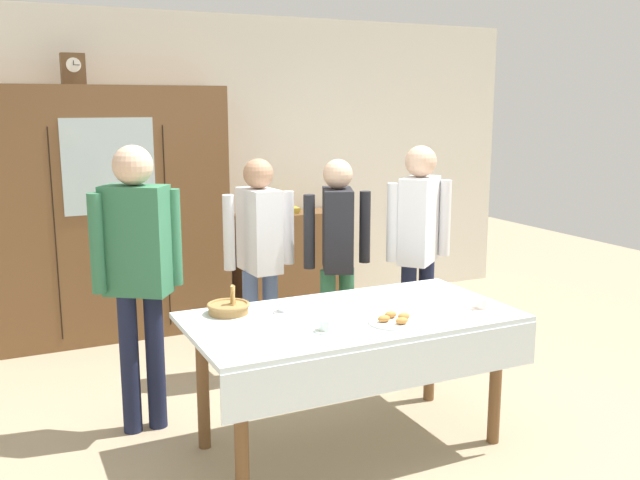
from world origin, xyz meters
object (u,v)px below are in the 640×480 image
mantel_clock (73,69)px  person_behind_table_left (259,247)px  tea_cup_center (285,308)px  spoon_far_left (342,298)px  spoon_far_right (388,307)px  bookshelf_low (290,262)px  person_near_right_end (337,246)px  tea_cup_far_left (326,326)px  wall_cabinet (107,215)px  bread_basket (229,307)px  pastry_plate (395,320)px  book_stack (289,210)px  tea_cup_mid_right (482,305)px  person_beside_shelf (419,237)px  dining_table (354,334)px  person_by_cabinet (137,260)px

mantel_clock → person_behind_table_left: mantel_clock is taller
tea_cup_center → spoon_far_left: 0.44m
spoon_far_right → person_behind_table_left: bearing=105.9°
bookshelf_low → person_near_right_end: 1.66m
tea_cup_far_left → person_behind_table_left: 1.44m
wall_cabinet → bread_basket: size_ratio=8.62×
pastry_plate → spoon_far_left: bearing=93.6°
book_stack → spoon_far_left: book_stack is taller
mantel_clock → tea_cup_mid_right: 3.60m
bookshelf_low → person_behind_table_left: bearing=-120.4°
pastry_plate → spoon_far_right: (0.12, 0.27, -0.01)m
tea_cup_center → pastry_plate: tea_cup_center is taller
person_beside_shelf → person_near_right_end: (-0.53, 0.23, -0.06)m
wall_cabinet → person_near_right_end: size_ratio=1.34×
mantel_clock → pastry_plate: size_ratio=0.86×
tea_cup_far_left → tea_cup_center: bearing=99.2°
bookshelf_low → wall_cabinet: bearing=-178.2°
pastry_plate → person_near_right_end: size_ratio=0.18×
mantel_clock → tea_cup_far_left: mantel_clock is taller
wall_cabinet → mantel_clock: bearing=-179.8°
mantel_clock → book_stack: 2.20m
tea_cup_far_left → dining_table: bearing=34.2°
pastry_plate → spoon_far_left: (-0.03, 0.55, -0.01)m
wall_cabinet → person_behind_table_left: bearing=-58.6°
book_stack → dining_table: bearing=-105.5°
person_by_cabinet → wall_cabinet: bearing=86.3°
book_stack → person_by_cabinet: bearing=-132.7°
tea_cup_mid_right → spoon_far_left: bearing=138.3°
bookshelf_low → pastry_plate: bookshelf_low is taller
bread_basket → person_by_cabinet: size_ratio=0.14×
tea_cup_mid_right → person_by_cabinet: person_by_cabinet is taller
tea_cup_far_left → person_behind_table_left: bearing=83.2°
bookshelf_low → spoon_far_left: size_ratio=8.56×
dining_table → bookshelf_low: bearing=74.5°
dining_table → tea_cup_far_left: 0.33m
book_stack → person_beside_shelf: 1.81m
tea_cup_center → tea_cup_mid_right: bearing=-22.4°
mantel_clock → bread_basket: size_ratio=1.00×
wall_cabinet → person_beside_shelf: (1.87, -1.75, -0.04)m
bookshelf_low → pastry_plate: 2.92m
dining_table → tea_cup_center: size_ratio=13.89×
dining_table → person_behind_table_left: bearing=93.7°
bookshelf_low → bread_basket: size_ratio=4.24×
bread_basket → spoon_far_left: (0.71, 0.01, -0.03)m
mantel_clock → spoon_far_left: size_ratio=2.02×
person_behind_table_left → tea_cup_mid_right: bearing=-61.1°
bookshelf_low → tea_cup_mid_right: bookshelf_low is taller
bookshelf_low → spoon_far_left: bearing=-105.4°
tea_cup_center → person_near_right_end: person_near_right_end is taller
pastry_plate → tea_cup_mid_right: bearing=0.3°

